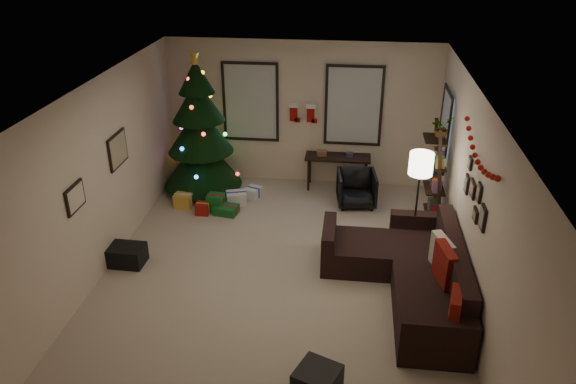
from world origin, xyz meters
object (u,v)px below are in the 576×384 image
object	(u,v)px
christmas_tree	(200,135)
bookshelf	(436,181)
desk_chair	(356,189)
desk	(338,160)
sofa	(411,273)

from	to	relation	value
christmas_tree	bookshelf	bearing A→B (deg)	-14.33
desk_chair	desk	bearing A→B (deg)	112.60
sofa	bookshelf	world-z (taller)	bookshelf
sofa	desk_chair	xyz separation A→B (m)	(-0.77, 2.49, 0.03)
christmas_tree	bookshelf	xyz separation A→B (m)	(4.07, -1.04, -0.21)
sofa	bookshelf	bearing A→B (deg)	74.94
sofa	desk	xyz separation A→B (m)	(-1.13, 3.14, 0.29)
sofa	desk_chair	bearing A→B (deg)	107.12
desk_chair	bookshelf	size ratio (longest dim) A/B	0.34
christmas_tree	desk	size ratio (longest dim) A/B	2.23
sofa	desk	distance (m)	3.35
desk_chair	christmas_tree	bearing A→B (deg)	168.22
christmas_tree	sofa	distance (m)	4.60
desk	desk_chair	bearing A→B (deg)	-60.48
christmas_tree	sofa	xyz separation A→B (m)	(3.61, -2.73, -0.83)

